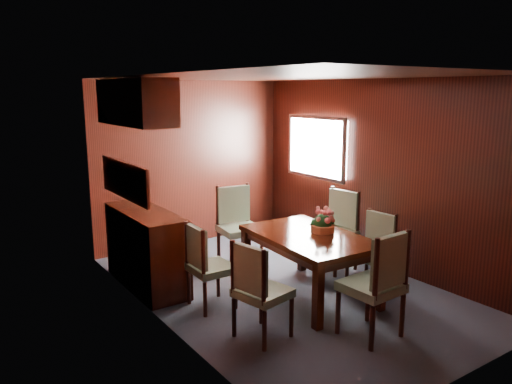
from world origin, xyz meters
TOP-DOWN VIEW (x-y plane):
  - ground at (0.00, 0.00)m, footprint 4.50×4.50m
  - room_shell at (-0.10, 0.33)m, footprint 3.06×4.52m
  - sideboard at (-1.25, 1.00)m, footprint 0.48×1.40m
  - dining_table at (0.12, -0.30)m, footprint 1.04×1.56m
  - chair_left_near at (-0.92, -0.81)m, footprint 0.50×0.52m
  - chair_left_far at (-0.98, 0.06)m, footprint 0.43×0.44m
  - chair_right_near at (0.87, -0.57)m, footprint 0.44×0.46m
  - chair_right_far at (1.00, 0.18)m, footprint 0.52×0.54m
  - chair_head at (-0.01, -1.41)m, footprint 0.52×0.50m
  - chair_foot at (0.03, 1.04)m, footprint 0.55×0.53m
  - flower_centerpiece at (0.31, -0.30)m, footprint 0.28×0.28m

SIDE VIEW (x-z plane):
  - ground at x=0.00m, z-range 0.00..0.00m
  - sideboard at x=-1.25m, z-range 0.00..0.90m
  - chair_right_near at x=0.87m, z-range 0.05..0.95m
  - chair_left_far at x=-0.98m, z-range 0.05..0.96m
  - chair_left_near at x=-0.92m, z-range 0.05..0.99m
  - chair_right_far at x=1.00m, z-range 0.06..1.08m
  - chair_head at x=-0.01m, z-range 0.06..1.09m
  - chair_foot at x=0.03m, z-range 0.06..1.10m
  - dining_table at x=0.12m, z-range 0.25..0.96m
  - flower_centerpiece at x=0.31m, z-range 0.70..0.99m
  - room_shell at x=-0.10m, z-range 0.43..2.84m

